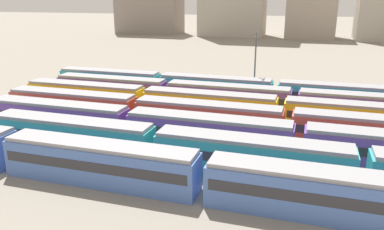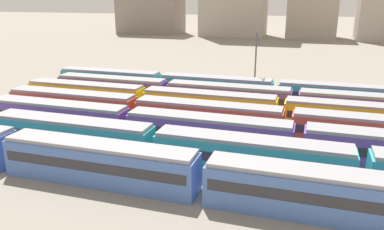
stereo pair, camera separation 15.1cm
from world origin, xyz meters
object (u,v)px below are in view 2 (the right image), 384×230
object	(u,v)px
train_track_4	(361,118)
train_track_5	(228,97)
train_track_2	(298,142)
catenary_pole_1	(255,63)
train_track_6	(341,97)

from	to	relation	value
train_track_4	train_track_5	world-z (taller)	same
train_track_2	train_track_5	size ratio (longest dim) A/B	1.34
train_track_5	catenary_pole_1	bearing A→B (deg)	71.82
train_track_4	train_track_6	xyz separation A→B (m)	(-1.71, 10.40, 0.00)
train_track_5	train_track_6	distance (m)	16.58
train_track_4	catenary_pole_1	distance (m)	20.22
train_track_4	train_track_5	bearing A→B (deg)	163.41
train_track_2	train_track_6	xyz separation A→B (m)	(5.03, 20.80, 0.00)
train_track_2	train_track_5	xyz separation A→B (m)	(-10.71, 15.60, -0.00)
train_track_5	catenary_pole_1	size ratio (longest dim) A/B	5.32
train_track_6	train_track_5	bearing A→B (deg)	-161.72
train_track_2	train_track_5	bearing A→B (deg)	124.47
train_track_6	train_track_4	bearing A→B (deg)	-80.64
train_track_5	catenary_pole_1	distance (m)	9.26
train_track_5	train_track_6	size ratio (longest dim) A/B	0.60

